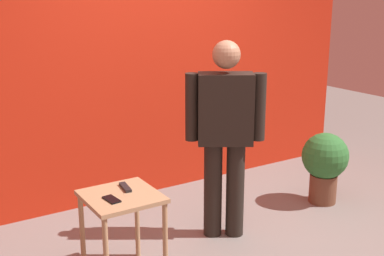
{
  "coord_description": "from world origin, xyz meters",
  "views": [
    {
      "loc": [
        -2.24,
        -2.72,
        1.96
      ],
      "look_at": [
        -0.18,
        0.55,
        0.91
      ],
      "focal_mm": 46.86,
      "sensor_mm": 36.0,
      "label": 1
    }
  ],
  "objects_px": {
    "cell_phone": "(112,199)",
    "standing_person": "(225,130)",
    "tv_remote": "(125,187)",
    "side_table": "(122,209)",
    "potted_plant": "(325,162)"
  },
  "relations": [
    {
      "from": "cell_phone",
      "to": "standing_person",
      "type": "bearing_deg",
      "value": 5.38
    },
    {
      "from": "cell_phone",
      "to": "tv_remote",
      "type": "relative_size",
      "value": 0.85
    },
    {
      "from": "side_table",
      "to": "tv_remote",
      "type": "xyz_separation_m",
      "value": [
        0.07,
        0.08,
        0.12
      ]
    },
    {
      "from": "cell_phone",
      "to": "tv_remote",
      "type": "distance_m",
      "value": 0.21
    },
    {
      "from": "cell_phone",
      "to": "potted_plant",
      "type": "bearing_deg",
      "value": 0.29
    },
    {
      "from": "standing_person",
      "to": "potted_plant",
      "type": "height_order",
      "value": "standing_person"
    },
    {
      "from": "cell_phone",
      "to": "tv_remote",
      "type": "bearing_deg",
      "value": 33.98
    },
    {
      "from": "side_table",
      "to": "potted_plant",
      "type": "xyz_separation_m",
      "value": [
        2.18,
        0.2,
        -0.11
      ]
    },
    {
      "from": "standing_person",
      "to": "cell_phone",
      "type": "bearing_deg",
      "value": -168.7
    },
    {
      "from": "cell_phone",
      "to": "side_table",
      "type": "bearing_deg",
      "value": 23.58
    },
    {
      "from": "side_table",
      "to": "tv_remote",
      "type": "bearing_deg",
      "value": 50.17
    },
    {
      "from": "potted_plant",
      "to": "standing_person",
      "type": "bearing_deg",
      "value": -178.43
    },
    {
      "from": "standing_person",
      "to": "potted_plant",
      "type": "distance_m",
      "value": 1.3
    },
    {
      "from": "side_table",
      "to": "potted_plant",
      "type": "height_order",
      "value": "potted_plant"
    },
    {
      "from": "standing_person",
      "to": "tv_remote",
      "type": "height_order",
      "value": "standing_person"
    }
  ]
}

